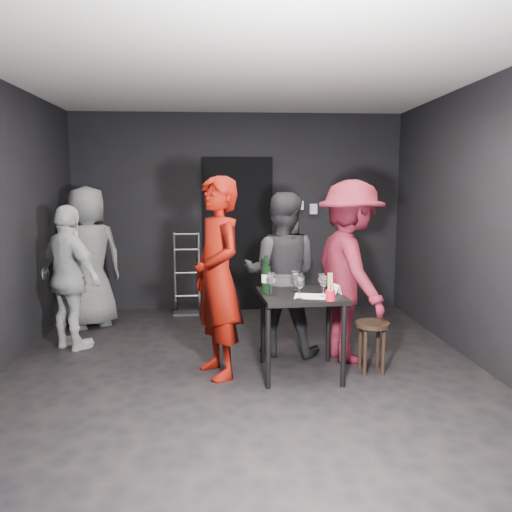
{
  "coord_description": "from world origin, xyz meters",
  "views": [
    {
      "loc": [
        -0.14,
        -4.42,
        1.68
      ],
      "look_at": [
        0.13,
        0.25,
        1.05
      ],
      "focal_mm": 35.0,
      "sensor_mm": 36.0,
      "label": 1
    }
  ],
  "objects": [
    {
      "name": "wall_front",
      "position": [
        0.0,
        -2.5,
        1.35
      ],
      "size": [
        4.5,
        0.04,
        2.7
      ],
      "primitive_type": "cube",
      "color": "black",
      "rests_on": "ground"
    },
    {
      "name": "hand_truck",
      "position": [
        -0.69,
        2.26,
        0.2
      ],
      "size": [
        0.37,
        0.32,
        1.09
      ],
      "rotation": [
        0.0,
        0.0,
        0.06
      ],
      "color": "#B2B2B7",
      "rests_on": "floor"
    },
    {
      "name": "wine_glass_c",
      "position": [
        0.47,
        0.02,
        0.85
      ],
      "size": [
        0.09,
        0.09,
        0.21
      ],
      "primitive_type": null,
      "rotation": [
        0.0,
        0.0,
        0.16
      ],
      "color": "white",
      "rests_on": "tasting_table"
    },
    {
      "name": "breadstick_cup",
      "position": [
        0.72,
        -0.38,
        0.86
      ],
      "size": [
        0.08,
        0.08,
        0.25
      ],
      "rotation": [
        0.0,
        0.0,
        -0.06
      ],
      "color": "red",
      "rests_on": "tasting_table"
    },
    {
      "name": "bystander_cream",
      "position": [
        -1.78,
        0.78,
        0.77
      ],
      "size": [
        0.98,
        0.89,
        1.54
      ],
      "primitive_type": "imported",
      "rotation": [
        0.0,
        0.0,
        2.5
      ],
      "color": "silver",
      "rests_on": "floor"
    },
    {
      "name": "man_maroon",
      "position": [
        1.04,
        0.3,
        1.04
      ],
      "size": [
        0.89,
        1.44,
        2.08
      ],
      "primitive_type": "imported",
      "rotation": [
        0.0,
        0.0,
        1.78
      ],
      "color": "maroon",
      "rests_on": "floor"
    },
    {
      "name": "tasting_mat",
      "position": [
        0.61,
        -0.21,
        0.75
      ],
      "size": [
        0.37,
        0.28,
        0.0
      ],
      "primitive_type": "cube",
      "rotation": [
        0.0,
        0.0,
        -0.2
      ],
      "color": "white",
      "rests_on": "tasting_table"
    },
    {
      "name": "wallbox_upper",
      "position": [
        0.85,
        2.45,
        1.45
      ],
      "size": [
        0.12,
        0.06,
        0.12
      ],
      "primitive_type": "cube",
      "color": "#B7B7B2",
      "rests_on": "wall_back"
    },
    {
      "name": "floor",
      "position": [
        0.0,
        0.0,
        0.0
      ],
      "size": [
        4.5,
        5.0,
        0.02
      ],
      "primitive_type": "cube",
      "color": "black",
      "rests_on": "ground"
    },
    {
      "name": "wall_right",
      "position": [
        2.25,
        0.0,
        1.35
      ],
      "size": [
        0.04,
        5.0,
        2.7
      ],
      "primitive_type": "cube",
      "color": "black",
      "rests_on": "ground"
    },
    {
      "name": "tasting_table",
      "position": [
        0.51,
        -0.07,
        0.65
      ],
      "size": [
        0.72,
        0.72,
        0.75
      ],
      "rotation": [
        0.0,
        0.0,
        0.09
      ],
      "color": "black",
      "rests_on": "floor"
    },
    {
      "name": "wine_glass_a",
      "position": [
        0.24,
        -0.13,
        0.86
      ],
      "size": [
        0.09,
        0.09,
        0.22
      ],
      "primitive_type": null,
      "rotation": [
        0.0,
        0.0,
        0.03
      ],
      "color": "white",
      "rests_on": "tasting_table"
    },
    {
      "name": "wine_glass_d",
      "position": [
        0.47,
        -0.29,
        0.85
      ],
      "size": [
        0.08,
        0.08,
        0.21
      ],
      "primitive_type": null,
      "rotation": [
        0.0,
        0.0,
        -0.05
      ],
      "color": "white",
      "rests_on": "tasting_table"
    },
    {
      "name": "stool",
      "position": [
        1.18,
        -0.06,
        0.36
      ],
      "size": [
        0.31,
        0.31,
        0.47
      ],
      "rotation": [
        0.0,
        0.0,
        -0.19
      ],
      "color": "black",
      "rests_on": "floor"
    },
    {
      "name": "wine_glass_e",
      "position": [
        0.69,
        -0.22,
        0.85
      ],
      "size": [
        0.09,
        0.09,
        0.2
      ],
      "primitive_type": null,
      "rotation": [
        0.0,
        0.0,
        -0.21
      ],
      "color": "white",
      "rests_on": "tasting_table"
    },
    {
      "name": "woman_black",
      "position": [
        0.4,
        0.54,
        0.9
      ],
      "size": [
        0.97,
        0.68,
        1.81
      ],
      "primitive_type": "imported",
      "rotation": [
        0.0,
        0.0,
        2.9
      ],
      "color": "black",
      "rests_on": "floor"
    },
    {
      "name": "ceiling",
      "position": [
        0.0,
        0.0,
        2.7
      ],
      "size": [
        4.5,
        5.0,
        0.02
      ],
      "primitive_type": "cube",
      "color": "silver",
      "rests_on": "ground"
    },
    {
      "name": "wall_back",
      "position": [
        0.0,
        2.5,
        1.35
      ],
      "size": [
        4.5,
        0.04,
        2.7
      ],
      "primitive_type": "cube",
      "color": "black",
      "rests_on": "ground"
    },
    {
      "name": "wine_glass_b",
      "position": [
        0.24,
        -0.02,
        0.85
      ],
      "size": [
        0.09,
        0.09,
        0.2
      ],
      "primitive_type": null,
      "rotation": [
        0.0,
        0.0,
        -0.28
      ],
      "color": "white",
      "rests_on": "tasting_table"
    },
    {
      "name": "bystander_grey",
      "position": [
        -1.82,
        1.63,
        0.98
      ],
      "size": [
        1.08,
        0.97,
        1.96
      ],
      "primitive_type": "imported",
      "rotation": [
        0.0,
        0.0,
        3.74
      ],
      "color": "#606060",
      "rests_on": "floor"
    },
    {
      "name": "wallbox_lower",
      "position": [
        1.05,
        2.45,
        1.4
      ],
      "size": [
        0.1,
        0.06,
        0.14
      ],
      "primitive_type": "cube",
      "color": "#B7B7B2",
      "rests_on": "wall_back"
    },
    {
      "name": "doorway",
      "position": [
        0.0,
        2.44,
        1.05
      ],
      "size": [
        0.95,
        0.1,
        2.1
      ],
      "primitive_type": "cube",
      "color": "black",
      "rests_on": "ground"
    },
    {
      "name": "server_red",
      "position": [
        -0.23,
        -0.04,
        1.07
      ],
      "size": [
        0.8,
        0.92,
        2.14
      ],
      "primitive_type": "imported",
      "rotation": [
        0.0,
        0.0,
        -1.13
      ],
      "color": "#700C04",
      "rests_on": "floor"
    },
    {
      "name": "wine_glass_f",
      "position": [
        0.7,
        -0.06,
        0.85
      ],
      "size": [
        0.09,
        0.09,
        0.19
      ],
      "primitive_type": null,
      "rotation": [
        0.0,
        0.0,
        -0.35
      ],
      "color": "white",
      "rests_on": "tasting_table"
    },
    {
      "name": "reserved_card",
      "position": [
        0.81,
        -0.11,
        0.79
      ],
      "size": [
        0.1,
        0.13,
        0.09
      ],
      "primitive_type": null,
      "rotation": [
        0.0,
        0.0,
        0.23
      ],
      "color": "white",
      "rests_on": "tasting_table"
    },
    {
      "name": "wine_bottle",
      "position": [
        0.2,
        -0.01,
        0.88
      ],
      "size": [
        0.08,
        0.08,
        0.34
      ],
      "rotation": [
        0.0,
        0.0,
        0.31
      ],
      "color": "black",
      "rests_on": "tasting_table"
    }
  ]
}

